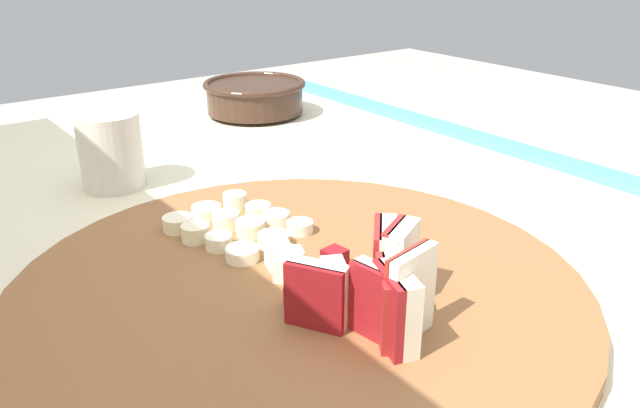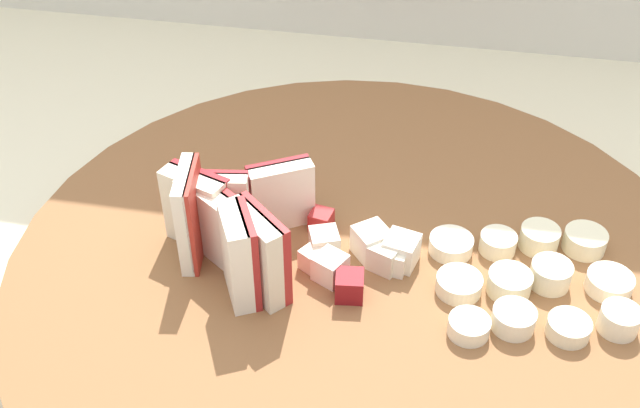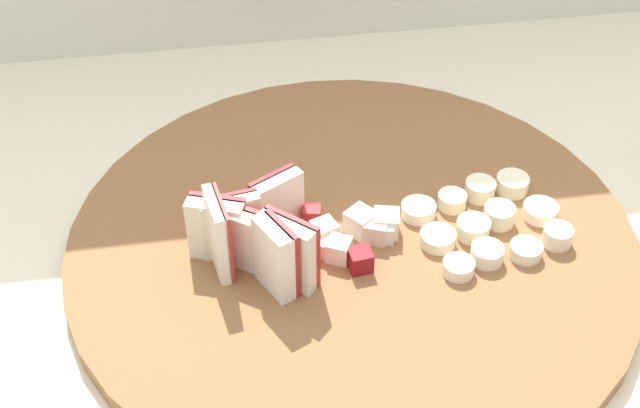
{
  "view_description": "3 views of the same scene",
  "coord_description": "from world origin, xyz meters",
  "views": [
    {
      "loc": [
        -0.31,
        0.31,
        1.2
      ],
      "look_at": [
        0.07,
        0.03,
        1.0
      ],
      "focal_mm": 35.25,
      "sensor_mm": 36.0,
      "label": 1
    },
    {
      "loc": [
        0.09,
        -0.3,
        1.29
      ],
      "look_at": [
        0.02,
        0.06,
        0.99
      ],
      "focal_mm": 42.76,
      "sensor_mm": 36.0,
      "label": 2
    },
    {
      "loc": [
        -0.06,
        -0.44,
        1.43
      ],
      "look_at": [
        0.02,
        0.06,
        0.98
      ],
      "focal_mm": 48.93,
      "sensor_mm": 36.0,
      "label": 3
    }
  ],
  "objects": [
    {
      "name": "apple_dice_pile",
      "position": [
        0.05,
        0.06,
        0.96
      ],
      "size": [
        0.08,
        0.08,
        0.02
      ],
      "color": "white",
      "rests_on": "cutting_board"
    },
    {
      "name": "tile_backsplash",
      "position": [
        0.0,
        0.43,
        0.69
      ],
      "size": [
        2.4,
        0.04,
        1.38
      ],
      "primitive_type": "cube",
      "color": "silver",
      "rests_on": "ground"
    },
    {
      "name": "banana_slice_rows",
      "position": [
        0.16,
        0.06,
        0.95
      ],
      "size": [
        0.13,
        0.11,
        0.02
      ],
      "color": "white",
      "rests_on": "cutting_board"
    },
    {
      "name": "apple_wedge_fan",
      "position": [
        -0.04,
        0.05,
        0.97
      ],
      "size": [
        0.1,
        0.11,
        0.07
      ],
      "color": "#B22D23",
      "rests_on": "cutting_board"
    },
    {
      "name": "cutting_board",
      "position": [
        0.05,
        0.06,
        0.94
      ],
      "size": [
        0.46,
        0.46,
        0.02
      ],
      "primitive_type": "cylinder",
      "color": "brown",
      "rests_on": "tiled_countertop"
    }
  ]
}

